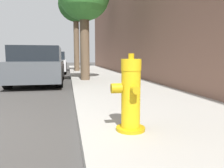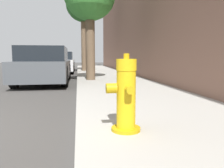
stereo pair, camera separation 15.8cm
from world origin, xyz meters
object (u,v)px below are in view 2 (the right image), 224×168
(parked_car_mid, at_px, (59,63))
(fire_hydrant, at_px, (126,96))
(street_tree_far, at_px, (83,6))
(parked_car_near, at_px, (45,66))

(parked_car_mid, bearing_deg, fire_hydrant, -81.82)
(fire_hydrant, xyz_separation_m, street_tree_far, (-0.12, 11.40, 3.51))
(fire_hydrant, bearing_deg, parked_car_mid, 98.18)
(fire_hydrant, distance_m, parked_car_mid, 11.86)
(fire_hydrant, distance_m, street_tree_far, 11.93)
(parked_car_near, distance_m, parked_car_mid, 5.73)
(fire_hydrant, bearing_deg, street_tree_far, 90.62)
(parked_car_mid, xyz_separation_m, street_tree_far, (1.56, -0.34, 3.40))
(parked_car_near, bearing_deg, street_tree_far, 73.63)
(fire_hydrant, relative_size, street_tree_far, 0.17)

